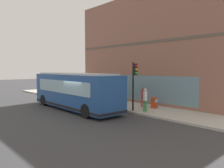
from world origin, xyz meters
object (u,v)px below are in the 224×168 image
Objects in this scene: city_bus_nearside at (75,91)px; pedestrian_near_building_entrance at (91,91)px; pedestrian_by_light_pole at (145,98)px; pedestrian_near_hydrant at (80,90)px; pedestrian_walking_along_curb at (143,96)px; traffic_light_near_corner at (134,77)px; fire_hydrant at (105,100)px; newspaper_vending_box at (154,103)px.

city_bus_nearside reaches higher than pedestrian_near_building_entrance.
pedestrian_by_light_pole reaches higher than pedestrian_near_building_entrance.
city_bus_nearside reaches higher than pedestrian_near_hydrant.
pedestrian_near_building_entrance is (0.93, 8.07, -0.07)m from pedestrian_by_light_pole.
city_bus_nearside is 5.83m from pedestrian_walking_along_curb.
traffic_light_near_corner reaches higher than pedestrian_by_light_pole.
traffic_light_near_corner is at bearing -58.49° from city_bus_nearside.
fire_hydrant is at bearing 88.64° from pedestrian_by_light_pole.
pedestrian_walking_along_curb is (1.39, -3.35, 0.60)m from fire_hydrant.
city_bus_nearside is 5.99× the size of pedestrian_near_building_entrance.
pedestrian_near_building_entrance is 2.51m from pedestrian_near_hydrant.
pedestrian_by_light_pole is (2.98, -5.15, -0.37)m from city_bus_nearside.
pedestrian_near_building_entrance is at bearing 83.43° from pedestrian_by_light_pole.
pedestrian_by_light_pole is 2.09m from pedestrian_walking_along_curb.
pedestrian_walking_along_curb is 1.07× the size of pedestrian_near_hydrant.
pedestrian_walking_along_curb reaches higher than fire_hydrant.
pedestrian_near_hydrant is at bearing 52.13° from city_bus_nearside.
pedestrian_near_hydrant is at bearing 93.43° from newspaper_vending_box.
newspaper_vending_box is (4.81, -4.66, -0.95)m from city_bus_nearside.
traffic_light_near_corner is at bearing -99.80° from pedestrian_near_building_entrance.
traffic_light_near_corner is at bearing -96.28° from fire_hydrant.
pedestrian_near_building_entrance is at bearing 96.79° from newspaper_vending_box.
traffic_light_near_corner is 10.02m from pedestrian_near_hydrant.
pedestrian_by_light_pole is at bearing -91.36° from fire_hydrant.
newspaper_vending_box reaches higher than fire_hydrant.
traffic_light_near_corner is 2.26× the size of pedestrian_walking_along_curb.
pedestrian_walking_along_curb is 1.13m from newspaper_vending_box.
fire_hydrant is 5.89m from pedestrian_near_hydrant.
pedestrian_by_light_pole is 1.06× the size of pedestrian_near_building_entrance.
fire_hydrant is 4.63m from newspaper_vending_box.
pedestrian_near_building_entrance is 6.65m from pedestrian_walking_along_curb.
city_bus_nearside is 3.28m from fire_hydrant.
newspaper_vending_box is (1.83, 0.50, -0.58)m from pedestrian_by_light_pole.
pedestrian_by_light_pole reaches higher than newspaper_vending_box.
traffic_light_near_corner is 5.11× the size of fire_hydrant.
traffic_light_near_corner reaches higher than pedestrian_near_building_entrance.
traffic_light_near_corner is 4.20× the size of newspaper_vending_box.
pedestrian_near_hydrant is (0.30, 2.49, -0.08)m from pedestrian_near_building_entrance.
traffic_light_near_corner reaches higher than pedestrian_near_hydrant.
pedestrian_by_light_pole is (0.32, -0.82, -1.60)m from traffic_light_near_corner.
pedestrian_by_light_pole is 1.99m from newspaper_vending_box.
pedestrian_near_hydrant is (-0.27, 9.12, -0.07)m from pedestrian_walking_along_curb.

